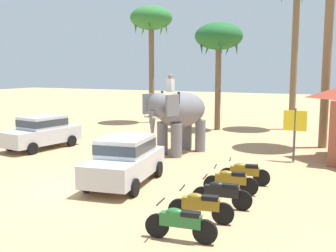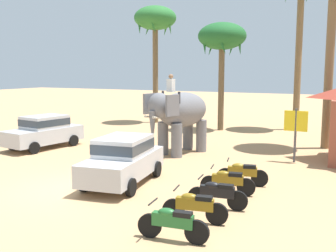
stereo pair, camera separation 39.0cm
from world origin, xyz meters
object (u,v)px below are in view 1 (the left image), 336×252
car_parked_far_side (42,131)px  motorcycle_mid_row (222,193)px  elephant_with_mahout (179,113)px  motorcycle_second_in_row (201,206)px  motorcycle_far_in_row (244,172)px  palm_tree_far_back (219,39)px  palm_tree_left_of_road (151,22)px  motorcycle_nearest_camera (180,222)px  signboard_yellow (295,124)px  car_sedan_foreground (125,158)px  motorcycle_fourth_in_row (231,181)px

car_parked_far_side → motorcycle_mid_row: size_ratio=2.39×
elephant_with_mahout → motorcycle_second_in_row: 9.11m
motorcycle_far_in_row → palm_tree_far_back: bearing=112.9°
car_parked_far_side → palm_tree_left_of_road: 13.59m
motorcycle_nearest_camera → signboard_yellow: signboard_yellow is taller
car_sedan_foreground → elephant_with_mahout: (-0.44, 5.62, 1.06)m
palm_tree_far_back → signboard_yellow: 10.86m
elephant_with_mahout → palm_tree_far_back: bearing=95.9°
motorcycle_mid_row → palm_tree_far_back: palm_tree_far_back is taller
car_sedan_foreground → motorcycle_far_in_row: (3.91, 1.67, -0.46)m
elephant_with_mahout → palm_tree_far_back: (-0.87, 8.40, 4.13)m
car_parked_far_side → palm_tree_far_back: size_ratio=0.60×
elephant_with_mahout → motorcycle_second_in_row: size_ratio=2.25×
motorcycle_second_in_row → palm_tree_far_back: (-5.09, 16.33, 5.66)m
car_parked_far_side → motorcycle_nearest_camera: car_parked_far_side is taller
motorcycle_mid_row → palm_tree_left_of_road: palm_tree_left_of_road is taller
palm_tree_left_of_road → car_parked_far_side: bearing=-91.0°
motorcycle_mid_row → motorcycle_second_in_row: bearing=-96.8°
car_parked_far_side → palm_tree_far_back: palm_tree_far_back is taller
motorcycle_nearest_camera → signboard_yellow: size_ratio=0.75×
palm_tree_far_back → elephant_with_mahout: bearing=-84.1°
car_parked_far_side → motorcycle_second_in_row: car_parked_far_side is taller
car_parked_far_side → palm_tree_left_of_road: (0.20, 11.79, 6.75)m
signboard_yellow → elephant_with_mahout: bearing=-172.8°
motorcycle_fourth_in_row → car_sedan_foreground: bearing=-173.7°
elephant_with_mahout → palm_tree_left_of_road: 13.28m
motorcycle_nearest_camera → palm_tree_left_of_road: (-10.98, 19.16, 7.22)m
car_sedan_foreground → motorcycle_second_in_row: 4.46m
motorcycle_mid_row → motorcycle_far_in_row: bearing=90.8°
elephant_with_mahout → motorcycle_second_in_row: bearing=-61.9°
palm_tree_left_of_road → car_sedan_foreground: bearing=-65.2°
car_parked_far_side → motorcycle_far_in_row: size_ratio=2.42×
motorcycle_fourth_in_row → motorcycle_far_in_row: bearing=84.5°
motorcycle_fourth_in_row → palm_tree_left_of_road: bearing=126.0°
car_sedan_foreground → car_parked_far_side: size_ratio=1.01×
motorcycle_nearest_camera → motorcycle_fourth_in_row: (0.00, 4.05, 0.00)m
elephant_with_mahout → palm_tree_left_of_road: palm_tree_left_of_road is taller
motorcycle_fourth_in_row → palm_tree_far_back: bearing=110.5°
car_sedan_foreground → car_parked_far_side: same height
motorcycle_far_in_row → palm_tree_far_back: (-5.21, 12.35, 5.66)m
car_sedan_foreground → motorcycle_nearest_camera: car_sedan_foreground is taller
elephant_with_mahout → palm_tree_left_of_road: size_ratio=0.45×
car_sedan_foreground → motorcycle_second_in_row: bearing=-31.4°
motorcycle_nearest_camera → motorcycle_mid_row: bearing=86.5°
motorcycle_nearest_camera → motorcycle_second_in_row: size_ratio=1.01×
car_sedan_foreground → elephant_with_mahout: elephant_with_mahout is taller
motorcycle_nearest_camera → palm_tree_far_back: bearing=106.1°
motorcycle_second_in_row → signboard_yellow: (1.13, 8.60, 1.22)m
car_sedan_foreground → palm_tree_far_back: 15.00m
car_parked_far_side → motorcycle_mid_row: (11.34, -4.73, -0.46)m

